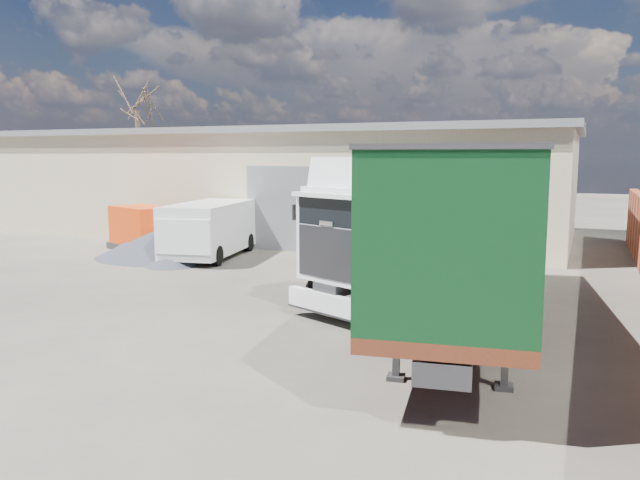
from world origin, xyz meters
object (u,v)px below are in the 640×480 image
at_px(bare_tree, 137,96).
at_px(box_trailer, 461,219).
at_px(orange_skip, 142,231).
at_px(tractor_unit, 377,247).
at_px(panel_van, 208,230).

height_order(bare_tree, box_trailer, bare_tree).
distance_m(box_trailer, orange_skip, 16.41).
bearing_deg(bare_tree, orange_skip, -50.59).
bearing_deg(box_trailer, tractor_unit, 156.10).
distance_m(tractor_unit, panel_van, 10.28).
distance_m(bare_tree, tractor_unit, 29.72).
relative_size(bare_tree, panel_van, 1.70).
xyz_separation_m(bare_tree, tractor_unit, (22.58, -18.29, -6.25)).
distance_m(bare_tree, panel_van, 20.11).
relative_size(box_trailer, panel_van, 2.27).
bearing_deg(panel_van, bare_tree, 125.54).
height_order(bare_tree, tractor_unit, bare_tree).
bearing_deg(box_trailer, panel_van, 142.85).
relative_size(box_trailer, orange_skip, 3.68).
bearing_deg(orange_skip, panel_van, 11.25).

